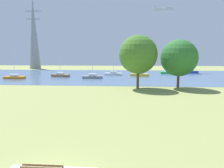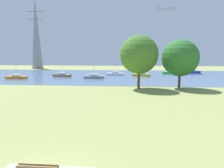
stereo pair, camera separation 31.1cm
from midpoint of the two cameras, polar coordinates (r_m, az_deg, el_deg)
name	(u,v)px [view 2 (the right image)]	position (r m, az deg, el deg)	size (l,w,h in m)	color
ground_plane	(103,94)	(31.04, -2.15, -2.70)	(160.00, 160.00, 0.00)	#8C9351
water_surface	(116,75)	(58.69, 1.18, 2.28)	(140.00, 40.00, 0.02)	slate
sailboat_orange	(17,77)	(55.58, -23.87, 1.77)	(4.89, 1.83, 6.78)	orange
sailboat_blue	(192,72)	(70.84, 20.61, 3.08)	(5.01, 2.49, 5.69)	blue
sailboat_green	(170,72)	(66.42, 15.20, 3.04)	(4.99, 2.30, 6.95)	green
sailboat_gray	(94,76)	(51.74, -4.67, 2.01)	(4.91, 1.92, 6.44)	gray
sailboat_brown	(62,75)	(57.06, -12.97, 2.39)	(5.02, 2.65, 7.74)	brown
sailboat_yellow	(141,74)	(57.72, 7.90, 2.56)	(5.03, 2.75, 6.40)	yellow
sailboat_white	(115,74)	(59.51, 0.97, 2.80)	(4.83, 1.61, 7.78)	white
tree_mid_shore	(139,55)	(35.99, 7.45, 7.77)	(6.39, 6.39, 8.88)	brown
tree_west_far	(180,58)	(37.84, 17.87, 6.60)	(6.17, 6.17, 8.20)	brown
electricity_pylon	(36,33)	(93.31, -19.38, 12.59)	(6.40, 4.40, 28.27)	gray
light_aircraft	(166,9)	(77.65, 14.21, 18.66)	(6.49, 8.47, 2.10)	silver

